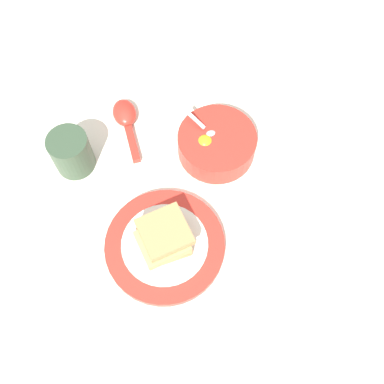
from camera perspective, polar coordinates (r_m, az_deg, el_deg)
ground_plane at (r=0.92m, az=-1.22°, el=4.10°), size 3.00×3.00×0.00m
egg_bowl at (r=0.91m, az=3.17°, el=6.12°), size 0.16×0.16×0.08m
toast_plate at (r=0.84m, az=-3.46°, el=-6.79°), size 0.22×0.22×0.02m
toast_sandwich at (r=0.80m, az=-3.62°, el=-5.87°), size 0.10×0.10×0.05m
soup_spoon at (r=0.97m, az=-8.42°, el=9.35°), size 0.05×0.15×0.03m
drinking_cup at (r=0.91m, az=-15.10°, el=4.95°), size 0.08×0.08×0.09m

